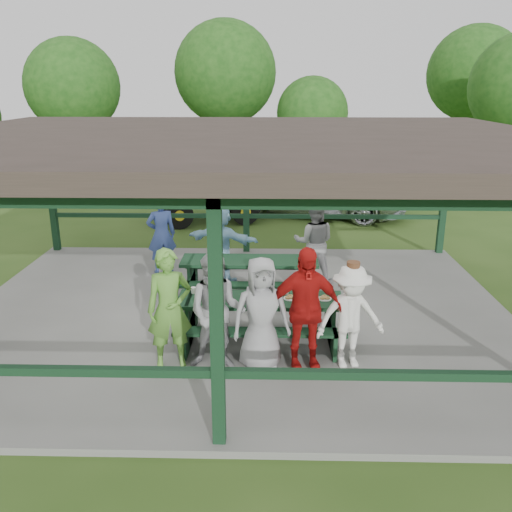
{
  "coord_description": "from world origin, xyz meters",
  "views": [
    {
      "loc": [
        0.56,
        -9.2,
        4.11
      ],
      "look_at": [
        0.34,
        -0.3,
        1.27
      ],
      "focal_mm": 38.0,
      "sensor_mm": 36.0,
      "label": 1
    }
  ],
  "objects_px": {
    "picnic_table_far": "(250,273)",
    "pickup_truck": "(322,190)",
    "farm_trailer": "(208,197)",
    "contestant_green": "(170,309)",
    "spectator_blue": "(161,234)",
    "spectator_lblue": "(220,243)",
    "contestant_grey_left": "(217,312)",
    "contestant_white_fedora": "(350,316)",
    "contestant_grey_mid": "(261,314)",
    "picnic_table_near": "(260,314)",
    "spectator_grey": "(314,242)",
    "contestant_red": "(304,309)"
  },
  "relations": [
    {
      "from": "picnic_table_far",
      "to": "pickup_truck",
      "type": "xyz_separation_m",
      "value": [
        2.1,
        7.6,
        0.21
      ]
    },
    {
      "from": "spectator_blue",
      "to": "spectator_grey",
      "type": "xyz_separation_m",
      "value": [
        3.29,
        -0.56,
        0.01
      ]
    },
    {
      "from": "spectator_blue",
      "to": "contestant_grey_mid",
      "type": "bearing_deg",
      "value": 96.98
    },
    {
      "from": "spectator_lblue",
      "to": "farm_trailer",
      "type": "distance_m",
      "value": 5.82
    },
    {
      "from": "contestant_grey_left",
      "to": "contestant_red",
      "type": "distance_m",
      "value": 1.26
    },
    {
      "from": "spectator_blue",
      "to": "spectator_grey",
      "type": "height_order",
      "value": "spectator_grey"
    },
    {
      "from": "contestant_green",
      "to": "spectator_grey",
      "type": "height_order",
      "value": "contestant_green"
    },
    {
      "from": "contestant_white_fedora",
      "to": "picnic_table_near",
      "type": "bearing_deg",
      "value": 139.67
    },
    {
      "from": "contestant_grey_left",
      "to": "spectator_blue",
      "type": "distance_m",
      "value": 4.49
    },
    {
      "from": "spectator_grey",
      "to": "pickup_truck",
      "type": "distance_m",
      "value": 6.86
    },
    {
      "from": "picnic_table_far",
      "to": "contestant_green",
      "type": "height_order",
      "value": "contestant_green"
    },
    {
      "from": "spectator_lblue",
      "to": "pickup_truck",
      "type": "xyz_separation_m",
      "value": [
        2.75,
        6.78,
        -0.16
      ]
    },
    {
      "from": "picnic_table_near",
      "to": "spectator_grey",
      "type": "xyz_separation_m",
      "value": [
        1.07,
        2.79,
        0.4
      ]
    },
    {
      "from": "picnic_table_near",
      "to": "picnic_table_far",
      "type": "bearing_deg",
      "value": 96.99
    },
    {
      "from": "contestant_grey_left",
      "to": "contestant_white_fedora",
      "type": "height_order",
      "value": "contestant_grey_left"
    },
    {
      "from": "contestant_white_fedora",
      "to": "farm_trailer",
      "type": "distance_m",
      "value": 9.82
    },
    {
      "from": "spectator_lblue",
      "to": "contestant_grey_mid",
      "type": "bearing_deg",
      "value": 123.75
    },
    {
      "from": "spectator_blue",
      "to": "pickup_truck",
      "type": "relative_size",
      "value": 0.31
    },
    {
      "from": "contestant_red",
      "to": "farm_trailer",
      "type": "distance_m",
      "value": 9.71
    },
    {
      "from": "contestant_red",
      "to": "pickup_truck",
      "type": "height_order",
      "value": "contestant_red"
    },
    {
      "from": "contestant_green",
      "to": "spectator_grey",
      "type": "relative_size",
      "value": 1.02
    },
    {
      "from": "contestant_green",
      "to": "spectator_lblue",
      "type": "xyz_separation_m",
      "value": [
        0.42,
        3.62,
        -0.05
      ]
    },
    {
      "from": "contestant_grey_mid",
      "to": "contestant_green",
      "type": "bearing_deg",
      "value": 164.13
    },
    {
      "from": "spectator_grey",
      "to": "pickup_truck",
      "type": "relative_size",
      "value": 0.31
    },
    {
      "from": "contestant_grey_left",
      "to": "contestant_white_fedora",
      "type": "xyz_separation_m",
      "value": [
        1.93,
        0.09,
        -0.09
      ]
    },
    {
      "from": "picnic_table_near",
      "to": "contestant_green",
      "type": "bearing_deg",
      "value": -148.57
    },
    {
      "from": "spectator_grey",
      "to": "farm_trailer",
      "type": "distance_m",
      "value": 6.44
    },
    {
      "from": "picnic_table_near",
      "to": "contestant_grey_mid",
      "type": "xyz_separation_m",
      "value": [
        0.02,
        -0.86,
        0.38
      ]
    },
    {
      "from": "spectator_lblue",
      "to": "spectator_grey",
      "type": "bearing_deg",
      "value": -161.18
    },
    {
      "from": "farm_trailer",
      "to": "contestant_red",
      "type": "bearing_deg",
      "value": -91.02
    },
    {
      "from": "farm_trailer",
      "to": "contestant_grey_mid",
      "type": "bearing_deg",
      "value": -94.67
    },
    {
      "from": "contestant_green",
      "to": "spectator_blue",
      "type": "xyz_separation_m",
      "value": [
        -0.92,
        4.14,
        -0.03
      ]
    },
    {
      "from": "contestant_grey_left",
      "to": "farm_trailer",
      "type": "xyz_separation_m",
      "value": [
        -1.17,
        9.42,
        -0.24
      ]
    },
    {
      "from": "picnic_table_far",
      "to": "farm_trailer",
      "type": "bearing_deg",
      "value": 103.12
    },
    {
      "from": "picnic_table_near",
      "to": "farm_trailer",
      "type": "relative_size",
      "value": 0.61
    },
    {
      "from": "picnic_table_near",
      "to": "contestant_red",
      "type": "height_order",
      "value": "contestant_red"
    },
    {
      "from": "contestant_grey_left",
      "to": "contestant_red",
      "type": "relative_size",
      "value": 0.94
    },
    {
      "from": "picnic_table_far",
      "to": "spectator_lblue",
      "type": "xyz_separation_m",
      "value": [
        -0.64,
        0.82,
        0.37
      ]
    },
    {
      "from": "contestant_red",
      "to": "spectator_grey",
      "type": "relative_size",
      "value": 1.06
    },
    {
      "from": "picnic_table_far",
      "to": "farm_trailer",
      "type": "xyz_separation_m",
      "value": [
        -1.53,
        6.57,
        0.16
      ]
    },
    {
      "from": "picnic_table_near",
      "to": "contestant_white_fedora",
      "type": "distance_m",
      "value": 1.55
    },
    {
      "from": "contestant_grey_mid",
      "to": "spectator_grey",
      "type": "distance_m",
      "value": 3.8
    },
    {
      "from": "contestant_grey_mid",
      "to": "contestant_white_fedora",
      "type": "distance_m",
      "value": 1.3
    },
    {
      "from": "spectator_blue",
      "to": "pickup_truck",
      "type": "xyz_separation_m",
      "value": [
        4.08,
        6.25,
        -0.19
      ]
    },
    {
      "from": "contestant_green",
      "to": "contestant_white_fedora",
      "type": "relative_size",
      "value": 1.11
    },
    {
      "from": "contestant_white_fedora",
      "to": "farm_trailer",
      "type": "xyz_separation_m",
      "value": [
        -3.1,
        9.32,
        -0.15
      ]
    },
    {
      "from": "picnic_table_near",
      "to": "spectator_lblue",
      "type": "height_order",
      "value": "spectator_lblue"
    },
    {
      "from": "contestant_white_fedora",
      "to": "pickup_truck",
      "type": "bearing_deg",
      "value": 76.46
    },
    {
      "from": "contestant_green",
      "to": "spectator_lblue",
      "type": "relative_size",
      "value": 1.06
    },
    {
      "from": "pickup_truck",
      "to": "spectator_lblue",
      "type": "bearing_deg",
      "value": 177.8
    }
  ]
}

